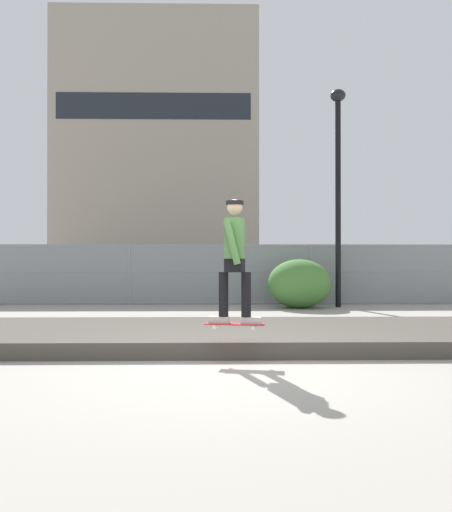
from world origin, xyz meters
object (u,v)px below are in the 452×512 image
(street_lamp, at_px, (338,170))
(shrub_left, at_px, (299,284))
(skater, at_px, (235,253))
(parked_car_near, at_px, (105,275))
(skateboard, at_px, (235,324))
(parked_car_mid, at_px, (270,274))

(street_lamp, relative_size, shrub_left, 3.53)
(skater, relative_size, parked_car_near, 0.38)
(skater, height_order, parked_car_near, skater)
(parked_car_near, bearing_deg, shrub_left, -32.95)
(street_lamp, height_order, parked_car_near, street_lamp)
(skateboard, xyz_separation_m, shrub_left, (2.13, 7.88, 0.18))
(skateboard, distance_m, parked_car_near, 12.79)
(skateboard, bearing_deg, parked_car_mid, 81.98)
(skateboard, relative_size, street_lamp, 0.13)
(street_lamp, xyz_separation_m, shrub_left, (-1.18, -0.29, -3.29))
(parked_car_mid, bearing_deg, shrub_left, -84.70)
(shrub_left, bearing_deg, parked_car_mid, 95.30)
(parked_car_mid, bearing_deg, skateboard, -98.02)
(skateboard, bearing_deg, street_lamp, 67.95)
(street_lamp, xyz_separation_m, parked_car_mid, (-1.58, 4.06, -3.15))
(parked_car_near, distance_m, parked_car_mid, 6.03)
(skateboard, xyz_separation_m, parked_car_near, (-4.30, 12.05, 0.32))
(parked_car_near, relative_size, parked_car_mid, 0.99)
(skateboard, height_order, shrub_left, shrub_left)
(skateboard, xyz_separation_m, skater, (0.00, 0.00, 0.95))
(street_lamp, distance_m, parked_car_mid, 5.38)
(skater, xyz_separation_m, parked_car_near, (-4.30, 12.05, -0.63))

